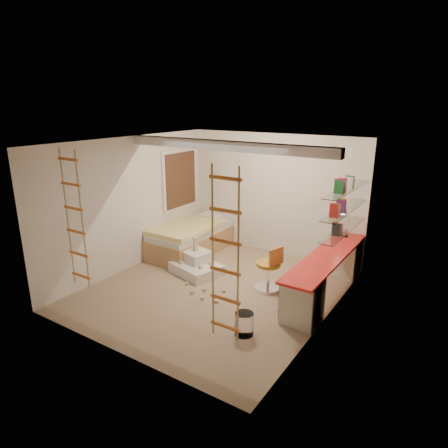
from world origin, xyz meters
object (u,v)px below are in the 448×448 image
Objects in this scene: desk at (326,274)px; bed at (191,238)px; swivel_chair at (269,274)px; play_platform at (196,265)px.

bed is at bearing 173.51° from desk.
swivel_chair is 0.78× the size of play_platform.
swivel_chair is at bearing -16.96° from bed.
desk is 2.49m from play_platform.
play_platform is (0.76, -0.81, -0.17)m from bed.
bed is at bearing 163.04° from swivel_chair.
swivel_chair is at bearing -159.86° from desk.
desk is at bearing -6.49° from bed.
play_platform is at bearing -169.61° from desk.
bed is 2.39m from swivel_chair.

